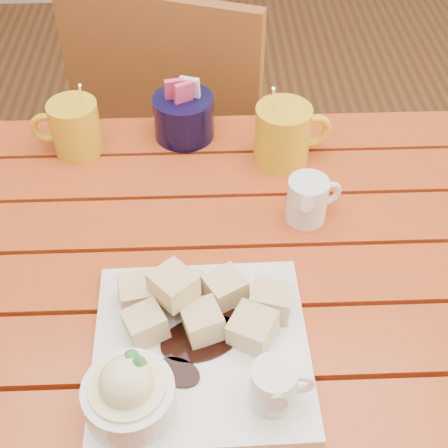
{
  "coord_description": "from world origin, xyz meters",
  "views": [
    {
      "loc": [
        -0.02,
        -0.58,
        1.43
      ],
      "look_at": [
        0.01,
        0.04,
        0.82
      ],
      "focal_mm": 50.0,
      "sensor_mm": 36.0,
      "label": 1
    }
  ],
  "objects_px": {
    "dessert_plate": "(185,352)",
    "chair_far": "(184,134)",
    "table": "(219,321)",
    "coffee_mug_left": "(74,127)",
    "coffee_mug_right": "(284,134)"
  },
  "relations": [
    {
      "from": "table",
      "to": "chair_far",
      "type": "distance_m",
      "value": 0.68
    },
    {
      "from": "table",
      "to": "chair_far",
      "type": "height_order",
      "value": "chair_far"
    },
    {
      "from": "table",
      "to": "chair_far",
      "type": "relative_size",
      "value": 1.32
    },
    {
      "from": "dessert_plate",
      "to": "chair_far",
      "type": "relative_size",
      "value": 0.3
    },
    {
      "from": "coffee_mug_left",
      "to": "coffee_mug_right",
      "type": "relative_size",
      "value": 0.9
    },
    {
      "from": "table",
      "to": "coffee_mug_right",
      "type": "xyz_separation_m",
      "value": [
        0.12,
        0.26,
        0.16
      ]
    },
    {
      "from": "dessert_plate",
      "to": "chair_far",
      "type": "distance_m",
      "value": 0.86
    },
    {
      "from": "coffee_mug_left",
      "to": "coffee_mug_right",
      "type": "height_order",
      "value": "coffee_mug_right"
    },
    {
      "from": "table",
      "to": "dessert_plate",
      "type": "bearing_deg",
      "value": -107.51
    },
    {
      "from": "table",
      "to": "coffee_mug_left",
      "type": "xyz_separation_m",
      "value": [
        -0.24,
        0.3,
        0.16
      ]
    },
    {
      "from": "coffee_mug_right",
      "to": "chair_far",
      "type": "xyz_separation_m",
      "value": [
        -0.18,
        0.4,
        -0.29
      ]
    },
    {
      "from": "table",
      "to": "dessert_plate",
      "type": "xyz_separation_m",
      "value": [
        -0.05,
        -0.15,
        0.14
      ]
    },
    {
      "from": "coffee_mug_left",
      "to": "coffee_mug_right",
      "type": "xyz_separation_m",
      "value": [
        0.36,
        -0.04,
        0.01
      ]
    },
    {
      "from": "dessert_plate",
      "to": "chair_far",
      "type": "height_order",
      "value": "chair_far"
    },
    {
      "from": "dessert_plate",
      "to": "table",
      "type": "bearing_deg",
      "value": 72.49
    }
  ]
}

